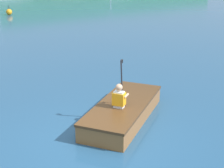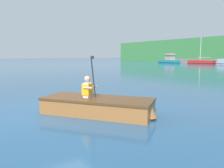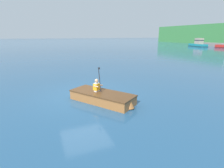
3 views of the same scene
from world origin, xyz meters
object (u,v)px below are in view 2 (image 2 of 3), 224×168
object	(u,v)px
moored_boat_dock_east_end	(169,60)
moored_boat_outer_slip_west	(201,62)
person_paddler	(88,88)
rowboat_foreground	(99,105)

from	to	relation	value
moored_boat_dock_east_end	moored_boat_outer_slip_west	size ratio (longest dim) A/B	0.99
person_paddler	moored_boat_dock_east_end	bearing A→B (deg)	126.99
moored_boat_dock_east_end	rowboat_foreground	world-z (taller)	moored_boat_dock_east_end
moored_boat_dock_east_end	moored_boat_outer_slip_west	distance (m)	6.93
moored_boat_dock_east_end	person_paddler	size ratio (longest dim) A/B	4.59
moored_boat_dock_east_end	moored_boat_outer_slip_west	bearing A→B (deg)	15.70
rowboat_foreground	person_paddler	xyz separation A→B (m)	(-0.28, -0.19, 0.47)
moored_boat_dock_east_end	person_paddler	xyz separation A→B (m)	(27.07, -35.93, -0.00)
moored_boat_dock_east_end	rowboat_foreground	distance (m)	45.01
rowboat_foreground	person_paddler	distance (m)	0.58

